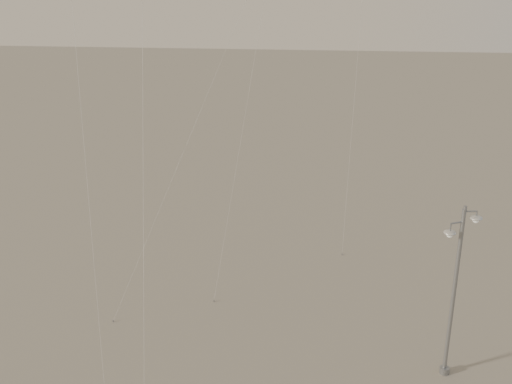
{
  "coord_description": "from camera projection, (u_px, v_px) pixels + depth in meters",
  "views": [
    {
      "loc": [
        0.63,
        -20.56,
        19.54
      ],
      "look_at": [
        -1.23,
        5.0,
        9.02
      ],
      "focal_mm": 50.0,
      "sensor_mm": 36.0,
      "label": 1
    }
  ],
  "objects": [
    {
      "name": "street_lamp",
      "position": [
        455.0,
        288.0,
        30.1
      ],
      "size": [
        1.57,
        0.83,
        8.13
      ],
      "color": "gray",
      "rests_on": "ground"
    },
    {
      "name": "kite_3",
      "position": [
        74.0,
        21.0,
        26.28
      ],
      "size": [
        2.05,
        6.29,
        21.31
      ],
      "rotation": [
        0.0,
        0.0,
        -0.29
      ],
      "color": "#993716",
      "rests_on": "ground"
    }
  ]
}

